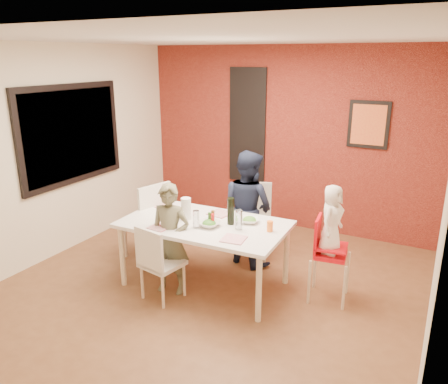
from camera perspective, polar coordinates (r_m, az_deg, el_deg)
The scene contains 35 objects.
ground at distance 5.16m, azimuth -1.59°, elevation -12.10°, with size 4.50×4.50×0.00m, color brown.
ceiling at distance 4.50m, azimuth -1.89°, elevation 19.43°, with size 4.50×4.50×0.02m, color silver.
wall_back at distance 6.65m, azimuth 7.92°, elevation 6.91°, with size 4.50×0.02×2.70m, color beige.
wall_front at distance 3.01m, azimuth -23.46°, elevation -7.37°, with size 4.50×0.02×2.70m, color beige.
wall_left at distance 6.05m, azimuth -20.68°, elevation 4.93°, with size 0.02×4.50×2.70m, color beige.
wall_right at distance 4.08m, azimuth 26.95°, elevation -1.49°, with size 0.02×4.50×2.70m, color beige.
brick_accent_wall at distance 6.63m, azimuth 7.86°, elevation 6.89°, with size 4.50×0.02×2.70m, color maroon.
picture_window_frame at distance 6.13m, azimuth -19.30°, elevation 7.12°, with size 0.05×1.70×1.30m, color black.
picture_window_pane at distance 6.12m, azimuth -19.20°, elevation 7.12°, with size 0.02×1.55×1.15m, color black.
glassblock_strip at distance 6.82m, azimuth 3.09°, elevation 8.59°, with size 0.55×0.03×1.70m, color silver.
glassblock_surround at distance 6.82m, azimuth 3.07°, elevation 8.58°, with size 0.60×0.03×1.76m, color black.
art_print_frame at distance 6.26m, azimuth 18.36°, elevation 8.35°, with size 0.54×0.03×0.64m, color black.
art_print_canvas at distance 6.25m, azimuth 18.34°, elevation 8.33°, with size 0.44×0.01×0.54m, color orange.
dining_table at distance 4.90m, azimuth -2.60°, elevation -4.73°, with size 1.86×1.07×0.76m.
chair_near at distance 4.72m, azimuth -8.75°, elevation -8.77°, with size 0.46×0.46×0.85m.
chair_far at distance 5.74m, azimuth 3.85°, elevation -3.07°, with size 0.56×0.56×0.96m.
chair_left at distance 5.63m, azimuth -9.69°, elevation -3.28°, with size 0.59×0.59×1.03m.
high_chair at distance 4.81m, azimuth 13.28°, elevation -7.48°, with size 0.43×0.43×0.93m.
child_near at distance 4.82m, azimuth -7.04°, elevation -6.15°, with size 0.46×0.30×1.25m, color brown.
child_far at distance 5.46m, azimuth 3.11°, elevation -2.04°, with size 0.71×0.55×1.45m, color black.
toddler at distance 4.67m, azimuth 13.87°, elevation -3.48°, with size 0.36×0.24×0.74m, color white.
plate_near_left at distance 4.78m, azimuth -8.40°, elevation -4.55°, with size 0.21×0.21×0.01m, color white.
plate_far_mid at distance 5.12m, azimuth -0.55°, elevation -2.82°, with size 0.24×0.24×0.01m, color silver.
plate_near_right at distance 4.43m, azimuth 1.27°, elevation -6.15°, with size 0.23×0.23×0.01m, color white.
plate_far_left at distance 5.40m, azimuth -7.65°, elevation -1.91°, with size 0.19×0.19×0.01m, color white.
salad_bowl_a at distance 4.75m, azimuth -1.96°, elevation -4.19°, with size 0.24×0.24×0.06m, color white.
salad_bowl_b at distance 4.86m, azimuth 3.35°, elevation -3.74°, with size 0.21×0.21×0.05m, color white.
wine_bottle at distance 4.78m, azimuth 0.90°, elevation -2.52°, with size 0.08×0.08×0.30m, color black.
wine_glass_a at distance 4.71m, azimuth -3.66°, elevation -3.55°, with size 0.07×0.07×0.19m, color silver.
wine_glass_b at distance 4.65m, azimuth 1.94°, elevation -3.64°, with size 0.08×0.08×0.22m, color silver.
paper_towel_roll at distance 4.94m, azimuth -4.98°, elevation -2.20°, with size 0.11×0.11×0.25m, color white.
condiment_red at distance 4.74m, azimuth -1.49°, elevation -3.70°, with size 0.04×0.04×0.14m, color red.
condiment_green at distance 4.78m, azimuth -1.89°, elevation -3.51°, with size 0.04×0.04×0.15m, color #356A23.
condiment_brown at distance 4.83m, azimuth -1.46°, elevation -3.25°, with size 0.04×0.04×0.15m, color brown.
sippy_cup at distance 4.64m, azimuth 6.01°, elevation -4.47°, with size 0.07×0.07×0.11m, color orange.
Camera 1 is at (2.22, -3.91, 2.54)m, focal length 35.00 mm.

